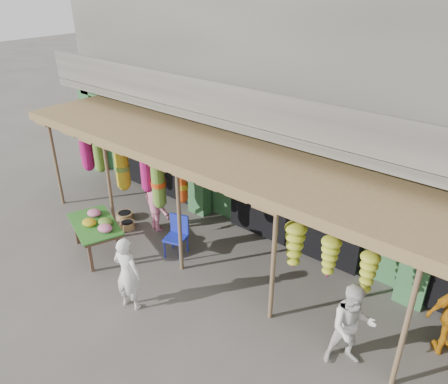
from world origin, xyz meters
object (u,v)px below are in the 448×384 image
Objects in this scene: flower_table at (96,225)px; person_right at (352,326)px; blue_chair at (177,233)px; person_shopper at (157,202)px; person_front at (128,273)px.

person_right reaches higher than flower_table.
person_shopper reaches higher than blue_chair.
flower_table is 6.27m from person_right.
flower_table is 1.96m from blue_chair.
flower_table is 1.11× the size of person_right.
flower_table is 2.24m from person_front.
flower_table is 1.12× the size of person_front.
person_right is 5.97m from person_shopper.
person_right is (6.22, 0.78, 0.05)m from flower_table.
blue_chair is at bearing -86.16° from person_front.
person_front reaches higher than blue_chair.
person_right is (4.11, 1.53, 0.00)m from person_front.
person_shopper is at bearing -66.64° from person_front.
person_shopper is (-1.80, 2.43, -0.00)m from person_front.
flower_table is at bearing -32.65° from person_front.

